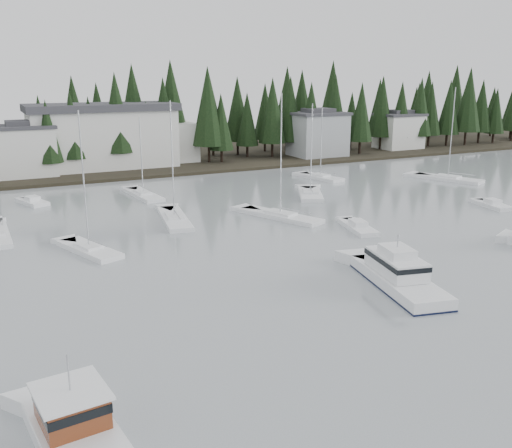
{
  "coord_description": "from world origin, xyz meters",
  "views": [
    {
      "loc": [
        -24.9,
        -18.29,
        16.46
      ],
      "look_at": [
        -1.76,
        28.82,
        2.5
      ],
      "focal_mm": 40.0,
      "sensor_mm": 36.0,
      "label": 1
    }
  ],
  "objects": [
    {
      "name": "sailboat_5",
      "position": [
        -16.38,
        34.97,
        0.09
      ],
      "size": [
        5.13,
        8.79,
        13.78
      ],
      "rotation": [
        0.0,
        0.0,
        1.91
      ],
      "color": "white",
      "rests_on": "ground"
    },
    {
      "name": "lobster_boat_brown",
      "position": [
        -22.27,
        4.48,
        0.57
      ],
      "size": [
        5.92,
        10.41,
        4.99
      ],
      "rotation": [
        0.0,
        0.0,
        1.69
      ],
      "color": "white",
      "rests_on": "ground"
    },
    {
      "name": "sailboat_6",
      "position": [
        6.2,
        38.56,
        0.08
      ],
      "size": [
        6.61,
        11.17,
        14.87
      ],
      "rotation": [
        0.0,
        0.0,
        1.96
      ],
      "color": "white",
      "rests_on": "ground"
    },
    {
      "name": "house_east_a",
      "position": [
        36.0,
        78.0,
        4.9
      ],
      "size": [
        10.6,
        8.48,
        9.25
      ],
      "color": "#999EA0",
      "rests_on": "ground"
    },
    {
      "name": "cabin_cruiser_center",
      "position": [
        4.04,
        15.04,
        0.72
      ],
      "size": [
        5.78,
        11.7,
        4.82
      ],
      "rotation": [
        0.0,
        0.0,
        1.36
      ],
      "color": "white",
      "rests_on": "ground"
    },
    {
      "name": "runabout_3",
      "position": [
        -19.12,
        59.13,
        0.13
      ],
      "size": [
        3.85,
        5.72,
        1.42
      ],
      "rotation": [
        0.0,
        0.0,
        1.91
      ],
      "color": "white",
      "rests_on": "ground"
    },
    {
      "name": "far_shore_land",
      "position": [
        0.0,
        97.0,
        0.0
      ],
      "size": [
        240.0,
        54.0,
        1.0
      ],
      "primitive_type": "cube",
      "color": "black",
      "rests_on": "ground"
    },
    {
      "name": "sailboat_0",
      "position": [
        15.85,
        47.63,
        0.07
      ],
      "size": [
        6.71,
        9.25,
        13.06
      ],
      "rotation": [
        0.0,
        0.0,
        1.09
      ],
      "color": "white",
      "rests_on": "ground"
    },
    {
      "name": "runabout_2",
      "position": [
        33.02,
        31.64,
        0.13
      ],
      "size": [
        3.07,
        5.87,
        1.42
      ],
      "rotation": [
        0.0,
        0.0,
        1.41
      ],
      "color": "white",
      "rests_on": "ground"
    },
    {
      "name": "harbor_inn",
      "position": [
        -2.96,
        82.34,
        5.78
      ],
      "size": [
        29.5,
        11.5,
        10.9
      ],
      "color": "silver",
      "rests_on": "ground"
    },
    {
      "name": "conifer_treeline",
      "position": [
        0.0,
        86.0,
        0.0
      ],
      "size": [
        200.0,
        22.0,
        20.0
      ],
      "primitive_type": null,
      "color": "black",
      "rests_on": "ground"
    },
    {
      "name": "house_east_b",
      "position": [
        58.0,
        80.0,
        4.4
      ],
      "size": [
        9.54,
        7.42,
        8.25
      ],
      "color": "silver",
      "rests_on": "ground"
    },
    {
      "name": "sailboat_9",
      "position": [
        24.11,
        58.09,
        0.07
      ],
      "size": [
        4.46,
        8.61,
        11.74
      ],
      "rotation": [
        0.0,
        0.0,
        1.8
      ],
      "color": "white",
      "rests_on": "ground"
    },
    {
      "name": "sailboat_2",
      "position": [
        41.65,
        48.22,
        0.07
      ],
      "size": [
        6.83,
        11.06,
        14.87
      ],
      "rotation": [
        0.0,
        0.0,
        1.96
      ],
      "color": "white",
      "rests_on": "ground"
    },
    {
      "name": "sailboat_4",
      "position": [
        -5.36,
        42.74,
        0.07
      ],
      "size": [
        4.46,
        11.26,
        14.06
      ],
      "rotation": [
        0.0,
        0.0,
        1.4
      ],
      "color": "white",
      "rests_on": "ground"
    },
    {
      "name": "sailboat_8",
      "position": [
        -5.02,
        57.33,
        0.06
      ],
      "size": [
        3.44,
        9.81,
        11.34
      ],
      "rotation": [
        0.0,
        0.0,
        1.66
      ],
      "color": "white",
      "rests_on": "ground"
    },
    {
      "name": "runabout_1",
      "position": [
        11.31,
        30.33,
        0.13
      ],
      "size": [
        3.67,
        7.07,
        1.42
      ],
      "rotation": [
        0.0,
        0.0,
        1.34
      ],
      "color": "white",
      "rests_on": "ground"
    },
    {
      "name": "house_west",
      "position": [
        -18.0,
        79.0,
        4.65
      ],
      "size": [
        9.54,
        7.42,
        8.75
      ],
      "color": "silver",
      "rests_on": "ground"
    }
  ]
}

